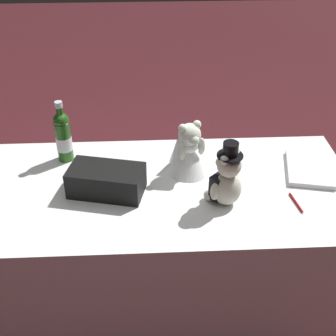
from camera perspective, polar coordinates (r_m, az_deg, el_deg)
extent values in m
plane|color=#47191E|center=(2.51, 0.00, -15.97)|extent=(12.00, 12.00, 0.00)
cube|color=white|center=(2.23, 0.00, -9.94)|extent=(1.66, 0.80, 0.73)
ellipsoid|color=beige|center=(1.88, 7.39, -2.58)|extent=(0.12, 0.11, 0.15)
cube|color=black|center=(1.89, 6.61, -2.17)|extent=(0.11, 0.10, 0.11)
sphere|color=beige|center=(1.81, 7.66, 0.35)|extent=(0.10, 0.10, 0.10)
sphere|color=beige|center=(1.83, 6.61, 0.71)|extent=(0.04, 0.04, 0.04)
sphere|color=beige|center=(1.81, 8.42, 1.83)|extent=(0.04, 0.04, 0.04)
sphere|color=beige|center=(1.77, 7.07, 0.97)|extent=(0.04, 0.04, 0.04)
ellipsoid|color=beige|center=(1.92, 8.22, -1.32)|extent=(0.04, 0.04, 0.08)
ellipsoid|color=beige|center=(1.84, 5.85, -2.96)|extent=(0.04, 0.04, 0.08)
sphere|color=beige|center=(1.96, 6.44, -2.55)|extent=(0.05, 0.05, 0.05)
sphere|color=beige|center=(1.92, 5.21, -3.40)|extent=(0.05, 0.05, 0.05)
cylinder|color=black|center=(1.79, 7.77, 1.56)|extent=(0.10, 0.10, 0.01)
cylinder|color=black|center=(1.77, 7.84, 2.38)|extent=(0.06, 0.06, 0.05)
cone|color=white|center=(2.05, 2.63, 1.31)|extent=(0.18, 0.18, 0.15)
ellipsoid|color=white|center=(2.02, 2.67, 2.84)|extent=(0.08, 0.07, 0.07)
sphere|color=silver|center=(1.99, 2.72, 4.20)|extent=(0.10, 0.10, 0.10)
sphere|color=silver|center=(1.96, 3.33, 3.48)|extent=(0.04, 0.04, 0.04)
sphere|color=silver|center=(1.95, 1.84, 4.99)|extent=(0.04, 0.04, 0.04)
sphere|color=silver|center=(1.98, 3.64, 5.44)|extent=(0.04, 0.04, 0.04)
ellipsoid|color=silver|center=(1.98, 1.73, 2.04)|extent=(0.03, 0.03, 0.09)
ellipsoid|color=silver|center=(2.02, 4.22, 2.73)|extent=(0.03, 0.03, 0.09)
cone|color=white|center=(2.07, 1.90, 3.07)|extent=(0.19, 0.20, 0.19)
cylinder|color=#225517|center=(2.18, -12.89, 3.29)|extent=(0.07, 0.07, 0.20)
sphere|color=#225517|center=(2.13, -13.27, 5.84)|extent=(0.07, 0.07, 0.07)
cylinder|color=#225517|center=(2.11, -13.44, 7.00)|extent=(0.03, 0.03, 0.08)
cylinder|color=silver|center=(2.09, -13.55, 7.72)|extent=(0.03, 0.03, 0.03)
cylinder|color=silver|center=(2.19, -12.86, 3.07)|extent=(0.07, 0.07, 0.07)
cylinder|color=maroon|center=(1.97, 15.73, -4.21)|extent=(0.03, 0.13, 0.01)
cone|color=silver|center=(1.93, 16.51, -5.35)|extent=(0.01, 0.02, 0.01)
cube|color=black|center=(1.95, -7.71, -1.56)|extent=(0.34, 0.23, 0.12)
cube|color=#B7B7BF|center=(2.02, -8.10, -0.24)|extent=(0.04, 0.02, 0.03)
cube|color=white|center=(2.19, 17.31, -0.10)|extent=(0.26, 0.32, 0.02)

